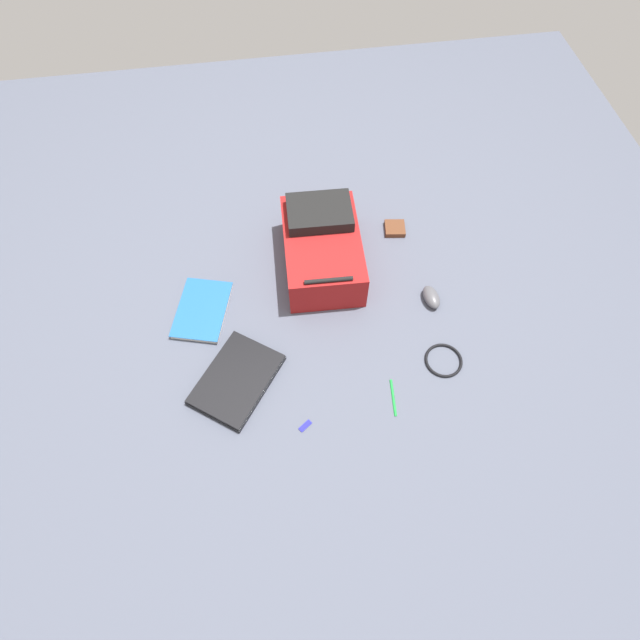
{
  "coord_description": "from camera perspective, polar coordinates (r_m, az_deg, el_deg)",
  "views": [
    {
      "loc": [
        0.12,
        1.01,
        1.68
      ],
      "look_at": [
        -0.03,
        0.04,
        0.02
      ],
      "focal_mm": 28.43,
      "sensor_mm": 36.0,
      "label": 1
    }
  ],
  "objects": [
    {
      "name": "ground_plane",
      "position": [
        1.96,
        -1.05,
        0.49
      ],
      "size": [
        3.43,
        3.43,
        0.0
      ],
      "primitive_type": "plane",
      "color": "#4C5160"
    },
    {
      "name": "backpack",
      "position": [
        2.04,
        0.22,
        8.2
      ],
      "size": [
        0.32,
        0.47,
        0.22
      ],
      "color": "maroon",
      "rests_on": "ground_plane"
    },
    {
      "name": "laptop",
      "position": [
        1.84,
        -9.36,
        -6.61
      ],
      "size": [
        0.37,
        0.39,
        0.03
      ],
      "color": "black",
      "rests_on": "ground_plane"
    },
    {
      "name": "book_manual",
      "position": [
        2.01,
        -13.11,
        1.1
      ],
      "size": [
        0.25,
        0.31,
        0.02
      ],
      "color": "silver",
      "rests_on": "ground_plane"
    },
    {
      "name": "computer_mouse",
      "position": [
        2.03,
        12.39,
        2.64
      ],
      "size": [
        0.07,
        0.11,
        0.04
      ],
      "primitive_type": "ellipsoid",
      "rotation": [
        0.0,
        0.0,
        0.11
      ],
      "color": "#4C4C51",
      "rests_on": "ground_plane"
    },
    {
      "name": "cable_coil",
      "position": [
        1.92,
        13.74,
        -4.43
      ],
      "size": [
        0.14,
        0.14,
        0.01
      ],
      "primitive_type": "torus",
      "color": "black",
      "rests_on": "ground_plane"
    },
    {
      "name": "pen_black",
      "position": [
        1.82,
        8.25,
        -8.6
      ],
      "size": [
        0.02,
        0.14,
        0.01
      ],
      "primitive_type": "cylinder",
      "rotation": [
        1.57,
        0.0,
        -0.1
      ],
      "color": "#198C33",
      "rests_on": "ground_plane"
    },
    {
      "name": "earbud_pouch",
      "position": [
        2.23,
        8.42,
        10.16
      ],
      "size": [
        0.1,
        0.1,
        0.02
      ],
      "primitive_type": "cube",
      "rotation": [
        0.0,
        0.0,
        -0.14
      ],
      "color": "#59331E",
      "rests_on": "ground_plane"
    },
    {
      "name": "usb_stick",
      "position": [
        1.77,
        -1.67,
        -11.8
      ],
      "size": [
        0.05,
        0.04,
        0.01
      ],
      "primitive_type": "cube",
      "rotation": [
        0.0,
        0.0,
        5.33
      ],
      "color": "#191999",
      "rests_on": "ground_plane"
    }
  ]
}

